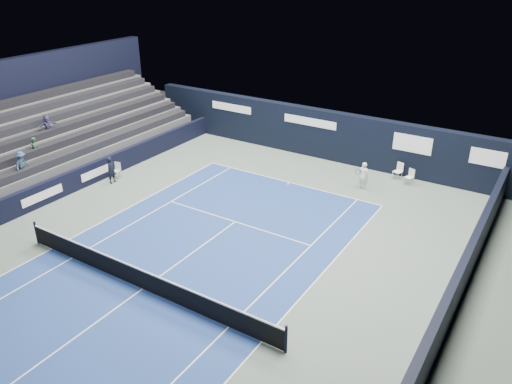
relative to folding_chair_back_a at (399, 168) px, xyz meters
The scene contains 13 objects.
ground 14.70m from the folding_chair_back_a, 110.19° to the right, with size 48.00×48.00×0.00m, color #56675D.
court_surface 16.59m from the folding_chair_back_a, 107.80° to the right, with size 10.97×23.77×0.01m, color navy.
enclosure_wall_right 11.19m from the folding_chair_back_a, 60.96° to the right, with size 0.30×22.00×1.80m, color black.
folding_chair_back_a is the anchor object (origin of this frame).
folding_chair_back_b 0.89m from the folding_chair_back_a, 28.96° to the right, with size 0.53×0.52×0.92m.
line_judge_chair 16.39m from the folding_chair_back_a, 148.36° to the right, with size 0.47×0.46×0.91m.
line_judge 16.49m from the folding_chair_back_a, 145.70° to the right, with size 0.57×0.37×1.55m, color black.
court_markings 16.59m from the folding_chair_back_a, 107.80° to the right, with size 11.03×23.83×0.00m.
tennis_net 16.58m from the folding_chair_back_a, 107.80° to the right, with size 12.90×0.10×1.10m.
back_sponsor_wall 5.19m from the folding_chair_back_a, behind, with size 26.00×0.63×3.10m.
side_barrier_left 17.56m from the folding_chair_back_a, 146.05° to the right, with size 0.33×22.00×1.20m.
spectator_stand 20.38m from the folding_chair_back_a, 154.37° to the right, with size 6.00×18.00×6.40m.
tennis_player 2.69m from the folding_chair_back_a, 118.31° to the right, with size 0.62×0.84×1.55m.
Camera 1 is at (12.26, -11.07, 11.82)m, focal length 35.00 mm.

